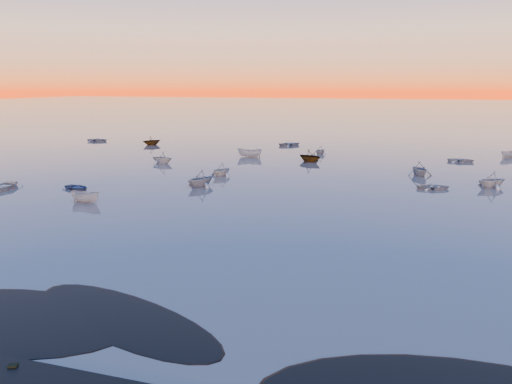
% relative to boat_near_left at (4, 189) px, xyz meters
% --- Properties ---
extents(ground, '(600.00, 600.00, 0.00)m').
position_rel_boat_near_left_xyz_m(ground, '(30.22, 73.22, 0.00)').
color(ground, '#655A54').
rests_on(ground, ground).
extents(mud_lobes, '(140.00, 6.00, 0.07)m').
position_rel_boat_near_left_xyz_m(mud_lobes, '(30.22, -27.78, 0.01)').
color(mud_lobes, black).
rests_on(mud_lobes, ground).
extents(moored_fleet, '(124.00, 58.00, 1.20)m').
position_rel_boat_near_left_xyz_m(moored_fleet, '(30.22, 26.22, 0.00)').
color(moored_fleet, '#B8B7B3').
rests_on(moored_fleet, ground).
extents(boat_near_left, '(4.86, 3.18, 1.12)m').
position_rel_boat_near_left_xyz_m(boat_near_left, '(0.00, 0.00, 0.00)').
color(boat_near_left, '#B8B7B3').
rests_on(boat_near_left, ground).
extents(boat_near_center, '(1.64, 3.59, 1.22)m').
position_rel_boat_near_left_xyz_m(boat_near_center, '(13.26, -2.78, 0.00)').
color(boat_near_center, '#B8B7B3').
rests_on(boat_near_center, ground).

